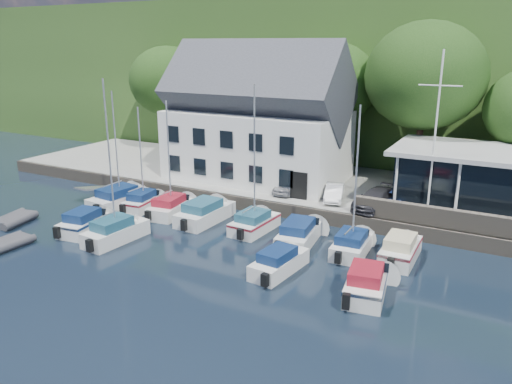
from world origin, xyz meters
TOP-DOWN VIEW (x-y plane):
  - ground at (0.00, 0.00)m, footprint 180.00×180.00m
  - quay at (0.00, 17.50)m, footprint 60.00×13.00m
  - quay_face at (0.00, 11.00)m, footprint 60.00×0.30m
  - hillside at (0.00, 62.00)m, footprint 160.00×75.00m
  - field_patch at (8.00, 70.00)m, footprint 50.00×30.00m
  - harbor_building at (-7.00, 16.50)m, footprint 14.40×8.20m
  - club_pavilion at (11.00, 16.00)m, footprint 13.20×7.20m
  - seawall at (12.00, 11.40)m, footprint 18.00×0.50m
  - gangway at (-16.50, 9.00)m, footprint 1.20×6.00m
  - car_silver at (-2.91, 13.59)m, footprint 1.64×3.53m
  - car_white at (0.82, 13.49)m, footprint 2.08×3.68m
  - car_dgrey at (3.97, 13.05)m, footprint 2.82×4.81m
  - car_blue at (4.92, 13.59)m, footprint 1.55×3.71m
  - flagpole at (7.37, 12.69)m, footprint 2.51×0.20m
  - tree_0 at (-20.29, 22.04)m, footprint 7.71×7.71m
  - tree_1 at (-10.50, 22.25)m, footprint 6.86×6.86m
  - tree_2 at (-3.00, 22.37)m, footprint 8.02×8.02m
  - tree_3 at (4.96, 21.24)m, footprint 9.13×9.13m
  - boat_r1_0 at (-13.78, 7.39)m, footprint 3.03×7.27m
  - boat_r1_1 at (-11.88, 7.83)m, footprint 2.34×5.41m
  - boat_r1_2 at (-9.30, 7.76)m, footprint 2.73×6.06m
  - boat_r1_3 at (-6.36, 7.70)m, footprint 2.47×6.83m
  - boat_r1_4 at (-2.49, 7.66)m, footprint 2.34×5.58m
  - boat_r1_5 at (0.87, 7.23)m, footprint 2.78×6.61m
  - boat_r1_6 at (4.22, 7.22)m, footprint 2.23×5.59m
  - boat_r1_7 at (6.91, 7.58)m, footprint 1.95×5.62m
  - boat_r2_0 at (-12.13, 2.44)m, footprint 2.69×5.69m
  - boat_r2_1 at (-9.21, 2.10)m, footprint 2.36×6.26m
  - boat_r2_3 at (1.55, 2.98)m, footprint 2.32×5.82m
  - boat_r2_4 at (6.40, 2.66)m, footprint 2.78×5.73m
  - dinghy_0 at (-17.55, 1.17)m, footprint 2.49×3.49m
  - dinghy_1 at (-14.27, -1.74)m, footprint 1.91×3.02m

SIDE VIEW (x-z plane):
  - ground at x=0.00m, z-range 0.00..0.00m
  - gangway at x=-16.50m, z-range -0.70..0.70m
  - dinghy_1 at x=-14.27m, z-range 0.00..0.68m
  - dinghy_0 at x=-17.55m, z-range 0.00..0.74m
  - quay at x=0.00m, z-range 0.00..1.00m
  - quay_face at x=0.00m, z-range 0.00..1.00m
  - boat_r2_3 at x=1.55m, z-range 0.00..1.38m
  - boat_r1_5 at x=0.87m, z-range 0.00..1.48m
  - boat_r2_0 at x=-12.13m, z-range 0.00..1.48m
  - boat_r1_7 at x=6.91m, z-range 0.00..1.54m
  - boat_r2_4 at x=6.40m, z-range 0.00..1.54m
  - boat_r1_3 at x=-6.36m, z-range 0.00..1.54m
  - car_white at x=0.82m, z-range 1.00..2.15m
  - car_silver at x=-2.91m, z-range 1.00..2.17m
  - seawall at x=12.00m, z-range 1.00..2.20m
  - car_blue at x=4.92m, z-range 1.00..2.25m
  - car_dgrey at x=3.97m, z-range 1.00..2.31m
  - club_pavilion at x=11.00m, z-range 1.00..5.10m
  - boat_r1_6 at x=4.22m, z-range 0.00..8.34m
  - boat_r1_1 at x=-11.88m, z-range 0.00..8.41m
  - boat_r1_4 at x=-2.49m, z-range 0.00..8.49m
  - boat_r1_2 at x=-9.30m, z-range 0.00..8.61m
  - boat_r2_1 at x=-9.21m, z-range 0.00..9.46m
  - boat_r1_0 at x=-13.78m, z-range 0.00..9.53m
  - harbor_building at x=-7.00m, z-range 1.00..9.70m
  - tree_1 at x=-10.50m, z-range 1.00..10.37m
  - flagpole at x=7.37m, z-range 1.00..11.44m
  - tree_0 at x=-20.29m, z-range 1.00..11.54m
  - tree_2 at x=-3.00m, z-range 1.00..11.96m
  - tree_3 at x=4.96m, z-range 1.00..13.48m
  - hillside at x=0.00m, z-range 0.00..16.00m
  - field_patch at x=8.00m, z-range 16.00..16.30m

